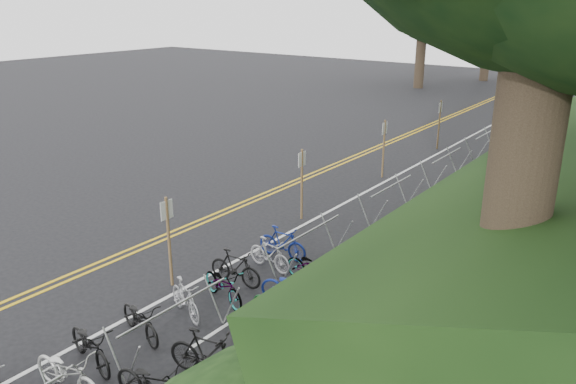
# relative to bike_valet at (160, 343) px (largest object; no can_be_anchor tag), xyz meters

# --- Properties ---
(road_markings) EXTENTS (7.47, 80.00, 0.01)m
(road_markings) POSITION_rel_bike_valet_xyz_m (-2.36, 7.57, -0.47)
(road_markings) COLOR gold
(road_markings) RESTS_ON ground
(red_curb) EXTENTS (0.25, 28.00, 0.10)m
(red_curb) POSITION_rel_bike_valet_xyz_m (2.71, 9.47, -0.42)
(red_curb) COLOR maroon
(red_curb) RESTS_ON ground
(bike_racks_rest) EXTENTS (1.14, 23.00, 1.17)m
(bike_racks_rest) POSITION_rel_bike_valet_xyz_m (0.01, 10.47, 0.38)
(bike_racks_rest) COLOR #A2A3A5
(bike_racks_rest) RESTS_ON ground
(signposts_rest) EXTENTS (0.08, 18.40, 2.50)m
(signposts_rest) POSITION_rel_bike_valet_xyz_m (-2.39, 11.47, 0.96)
(signposts_rest) COLOR brown
(signposts_rest) RESTS_ON ground
(bike_valet) EXTENTS (3.24, 12.73, 1.07)m
(bike_valet) POSITION_rel_bike_valet_xyz_m (0.00, 0.00, 0.00)
(bike_valet) COLOR maroon
(bike_valet) RESTS_ON ground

